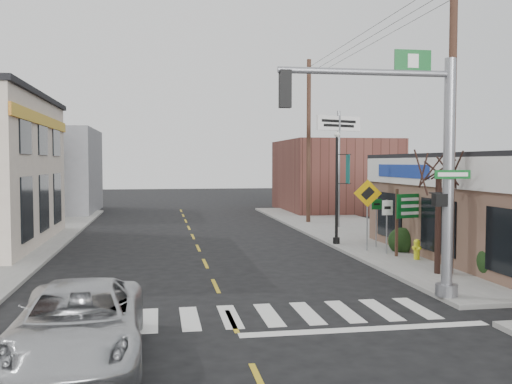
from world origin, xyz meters
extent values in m
plane|color=black|center=(0.00, 0.00, 0.00)|extent=(140.00, 140.00, 0.00)
cube|color=gray|center=(9.00, 13.00, 0.07)|extent=(6.00, 38.00, 0.13)
cube|color=gold|center=(0.00, 8.00, 0.01)|extent=(0.12, 56.00, 0.01)
cube|color=silver|center=(0.00, 0.40, 0.01)|extent=(11.00, 2.20, 0.01)
cube|color=brown|center=(12.00, 30.00, 2.80)|extent=(8.00, 10.00, 5.60)
cube|color=gray|center=(-11.00, 32.00, 3.20)|extent=(9.00, 10.00, 6.40)
imported|color=#B6B8BB|center=(-3.30, -2.27, 0.74)|extent=(2.57, 5.37, 1.48)
cylinder|color=gray|center=(6.20, 1.06, 3.43)|extent=(0.31, 0.31, 6.60)
cylinder|color=gray|center=(3.78, 1.06, 6.29)|extent=(4.84, 0.18, 0.18)
cube|color=black|center=(1.56, 1.06, 5.79)|extent=(0.31, 0.24, 0.99)
cube|color=#0B521C|center=(6.20, 0.84, 3.54)|extent=(1.04, 0.04, 0.24)
cube|color=#0B521C|center=(5.10, 1.06, 6.62)|extent=(1.04, 0.05, 0.60)
cube|color=black|center=(5.95, 1.01, 2.82)|extent=(0.35, 0.29, 0.35)
cube|color=#4A2E22|center=(7.58, 7.64, 1.47)|extent=(0.10, 0.10, 2.68)
cube|color=#4A2E22|center=(8.82, 7.64, 1.47)|extent=(0.10, 0.10, 2.68)
cube|color=#114C23|center=(8.20, 7.58, 2.14)|extent=(1.53, 0.05, 0.96)
cylinder|color=yellow|center=(8.06, 6.82, 0.45)|extent=(0.23, 0.23, 0.63)
sphere|color=yellow|center=(8.06, 6.82, 0.79)|extent=(0.25, 0.25, 0.25)
cylinder|color=gray|center=(6.96, 9.27, 1.51)|extent=(0.07, 0.07, 2.76)
cube|color=#C59200|center=(6.96, 9.24, 2.56)|extent=(1.17, 0.03, 1.17)
cylinder|color=black|center=(6.30, 11.42, 2.61)|extent=(0.13, 0.13, 4.96)
sphere|color=silver|center=(6.30, 11.42, 5.13)|extent=(0.27, 0.27, 0.27)
cube|color=#115A53|center=(6.82, 11.42, 3.56)|extent=(0.02, 0.52, 1.33)
cylinder|color=gray|center=(8.49, 18.00, 3.47)|extent=(0.20, 0.20, 6.68)
cube|color=white|center=(8.49, 18.00, 6.10)|extent=(3.15, 0.18, 0.84)
cylinder|color=black|center=(7.50, 4.11, 1.75)|extent=(0.20, 0.20, 3.23)
ellipsoid|color=#17311A|center=(9.12, 3.04, 0.67)|extent=(1.44, 1.44, 1.08)
ellipsoid|color=black|center=(8.34, 8.85, 0.56)|extent=(1.14, 1.14, 0.85)
cylinder|color=#483A24|center=(7.93, 4.11, 5.16)|extent=(0.26, 0.26, 10.06)
cylinder|color=#3B291D|center=(7.50, 20.91, 5.18)|extent=(0.26, 0.26, 10.10)
cube|color=#3B291D|center=(7.50, 20.91, 9.57)|extent=(1.76, 0.11, 0.11)
camera|label=1|loc=(-1.73, -13.61, 3.87)|focal=40.00mm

